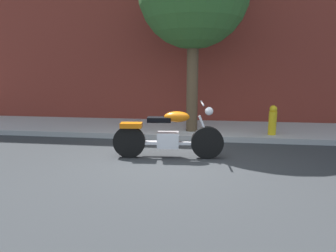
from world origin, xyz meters
name	(u,v)px	position (x,y,z in m)	size (l,w,h in m)	color
ground_plane	(173,162)	(0.00, 0.00, 0.00)	(60.00, 60.00, 0.00)	#303335
sidewalk	(185,129)	(0.00, 2.99, 0.07)	(18.94, 2.41, 0.14)	#AAAAAA
motorcycle	(168,136)	(-0.14, 0.28, 0.47)	(2.28, 0.70, 1.16)	black
fire_hydrant	(272,123)	(2.32, 2.23, 0.46)	(0.20, 0.20, 0.91)	gold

